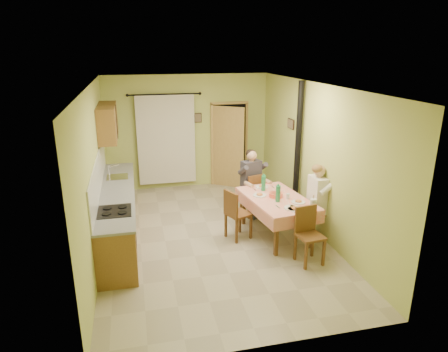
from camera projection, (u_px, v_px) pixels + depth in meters
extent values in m
cube|color=tan|center=(212.00, 236.00, 7.55)|extent=(4.00, 6.00, 0.01)
cube|color=#BBC766|center=(188.00, 132.00, 9.90)|extent=(4.00, 0.04, 2.80)
cube|color=#BBC766|center=(266.00, 241.00, 4.34)|extent=(4.00, 0.04, 2.80)
cube|color=#BBC766|center=(95.00, 173.00, 6.69)|extent=(0.04, 6.00, 2.80)
cube|color=#BBC766|center=(315.00, 159.00, 7.55)|extent=(0.04, 6.00, 2.80)
cube|color=white|center=(211.00, 85.00, 6.69)|extent=(4.00, 6.00, 0.04)
cube|color=brown|center=(118.00, 215.00, 7.42)|extent=(0.60, 3.60, 0.88)
cube|color=gray|center=(116.00, 191.00, 7.28)|extent=(0.64, 3.64, 0.04)
cube|color=white|center=(98.00, 175.00, 7.12)|extent=(0.02, 3.60, 0.66)
cube|color=silver|center=(117.00, 177.00, 8.02)|extent=(0.42, 0.42, 0.03)
cube|color=black|center=(115.00, 211.00, 6.34)|extent=(0.52, 0.56, 0.02)
cube|color=black|center=(136.00, 236.00, 6.55)|extent=(0.01, 0.55, 0.55)
cube|color=brown|center=(108.00, 122.00, 8.13)|extent=(0.35, 1.40, 0.70)
cylinder|color=black|center=(164.00, 94.00, 9.38)|extent=(1.70, 0.04, 0.04)
cube|color=silver|center=(166.00, 140.00, 9.73)|extent=(1.40, 0.06, 2.20)
cube|color=black|center=(229.00, 145.00, 10.22)|extent=(0.84, 0.03, 2.06)
cube|color=tan|center=(212.00, 146.00, 10.11)|extent=(0.06, 0.06, 2.12)
cube|color=tan|center=(246.00, 144.00, 10.31)|extent=(0.06, 0.06, 2.12)
cube|color=tan|center=(229.00, 103.00, 9.88)|extent=(0.96, 0.06, 0.06)
cube|color=tan|center=(228.00, 147.00, 9.97)|extent=(0.69, 0.51, 2.04)
cube|color=#E78E7A|center=(277.00, 199.00, 7.37)|extent=(1.20, 1.76, 0.04)
cube|color=#E78E7A|center=(300.00, 221.00, 6.68)|extent=(0.97, 0.15, 0.22)
cube|color=#E78E7A|center=(258.00, 190.00, 8.13)|extent=(0.97, 0.15, 0.22)
cube|color=#E78E7A|center=(253.00, 208.00, 7.24)|extent=(0.24, 1.62, 0.22)
cube|color=#E78E7A|center=(300.00, 201.00, 7.57)|extent=(0.24, 1.62, 0.22)
cylinder|color=white|center=(262.00, 187.00, 7.91)|extent=(0.25, 0.25, 0.02)
ellipsoid|color=#CC7233|center=(262.00, 186.00, 7.90)|extent=(0.12, 0.12, 0.05)
cylinder|color=white|center=(295.00, 209.00, 6.82)|extent=(0.25, 0.25, 0.02)
ellipsoid|color=#CC7233|center=(295.00, 208.00, 6.81)|extent=(0.12, 0.12, 0.05)
cylinder|color=white|center=(298.00, 202.00, 7.14)|extent=(0.25, 0.25, 0.02)
ellipsoid|color=#CC7233|center=(298.00, 201.00, 7.13)|extent=(0.12, 0.12, 0.05)
cylinder|color=white|center=(260.00, 195.00, 7.46)|extent=(0.25, 0.25, 0.02)
ellipsoid|color=#CC7233|center=(260.00, 194.00, 7.45)|extent=(0.12, 0.12, 0.05)
cylinder|color=#F86243|center=(276.00, 195.00, 7.40)|extent=(0.26, 0.26, 0.08)
cylinder|color=white|center=(292.00, 208.00, 6.87)|extent=(0.28, 0.28, 0.02)
cube|color=tan|center=(292.00, 206.00, 6.89)|extent=(0.04, 0.06, 0.03)
cube|color=tan|center=(292.00, 206.00, 6.89)|extent=(0.04, 0.06, 0.03)
cube|color=tan|center=(293.00, 207.00, 6.85)|extent=(0.07, 0.07, 0.03)
cube|color=tan|center=(293.00, 207.00, 6.86)|extent=(0.06, 0.07, 0.03)
cube|color=tan|center=(293.00, 206.00, 6.89)|extent=(0.07, 0.06, 0.03)
cylinder|color=silver|center=(288.00, 196.00, 7.30)|extent=(0.07, 0.07, 0.10)
cylinder|color=silver|center=(278.00, 189.00, 7.69)|extent=(0.07, 0.07, 0.10)
cylinder|color=white|center=(313.00, 205.00, 6.70)|extent=(0.11, 0.11, 0.22)
cylinder|color=silver|center=(313.00, 204.00, 6.69)|extent=(0.02, 0.02, 0.30)
cube|color=brown|center=(251.00, 193.00, 8.39)|extent=(0.46, 0.46, 0.04)
cube|color=brown|center=(256.00, 185.00, 8.17)|extent=(0.37, 0.14, 0.43)
cube|color=brown|center=(310.00, 236.00, 6.49)|extent=(0.44, 0.44, 0.04)
cube|color=brown|center=(305.00, 218.00, 6.57)|extent=(0.39, 0.09, 0.45)
cube|color=brown|center=(317.00, 213.00, 7.41)|extent=(0.39, 0.39, 0.04)
cube|color=brown|center=(327.00, 200.00, 7.38)|extent=(0.05, 0.38, 0.44)
cube|color=brown|center=(238.00, 214.00, 7.36)|extent=(0.52, 0.52, 0.04)
cube|color=brown|center=(231.00, 204.00, 7.18)|extent=(0.19, 0.38, 0.45)
cube|color=#38333D|center=(254.00, 191.00, 8.28)|extent=(0.46, 0.48, 0.16)
cube|color=#38333D|center=(251.00, 174.00, 8.28)|extent=(0.45, 0.32, 0.54)
sphere|color=tan|center=(252.00, 155.00, 8.15)|extent=(0.21, 0.21, 0.21)
ellipsoid|color=black|center=(251.00, 153.00, 8.17)|extent=(0.21, 0.21, 0.16)
cube|color=silver|center=(322.00, 208.00, 7.41)|extent=(0.41, 0.37, 0.16)
cube|color=silver|center=(317.00, 191.00, 7.27)|extent=(0.23, 0.41, 0.54)
sphere|color=tan|center=(319.00, 171.00, 7.15)|extent=(0.21, 0.21, 0.21)
ellipsoid|color=olive|center=(318.00, 169.00, 7.13)|extent=(0.21, 0.21, 0.16)
cylinder|color=black|center=(298.00, 151.00, 8.08)|extent=(0.12, 0.12, 2.80)
cylinder|color=black|center=(294.00, 208.00, 8.47)|extent=(0.24, 0.24, 0.30)
cube|color=black|center=(198.00, 118.00, 9.82)|extent=(0.19, 0.03, 0.23)
cube|color=brown|center=(291.00, 124.00, 8.51)|extent=(0.03, 0.31, 0.21)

